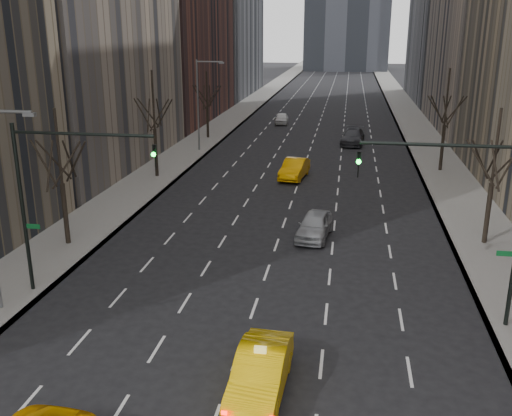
% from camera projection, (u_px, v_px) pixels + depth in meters
% --- Properties ---
extents(sidewalk_left, '(4.50, 320.00, 0.15)m').
position_uv_depth(sidewalk_left, '(236.00, 115.00, 82.24)').
color(sidewalk_left, slate).
rests_on(sidewalk_left, ground).
extents(sidewalk_right, '(4.50, 320.00, 0.15)m').
position_uv_depth(sidewalk_right, '(411.00, 119.00, 78.48)').
color(sidewalk_right, slate).
rests_on(sidewalk_right, ground).
extents(tree_lw_b, '(3.36, 3.50, 7.82)m').
position_uv_depth(tree_lw_b, '(62.00, 184.00, 32.18)').
color(tree_lw_b, black).
rests_on(tree_lw_b, ground).
extents(tree_lw_c, '(3.36, 3.50, 8.74)m').
position_uv_depth(tree_lw_c, '(155.00, 130.00, 47.13)').
color(tree_lw_c, black).
rests_on(tree_lw_c, ground).
extents(tree_lw_d, '(3.36, 3.50, 7.36)m').
position_uv_depth(tree_lw_d, '(207.00, 107.00, 64.21)').
color(tree_lw_d, black).
rests_on(tree_lw_d, ground).
extents(tree_rw_b, '(3.36, 3.50, 7.82)m').
position_uv_depth(tree_rw_b, '(492.00, 183.00, 32.27)').
color(tree_rw_b, black).
rests_on(tree_rw_b, ground).
extents(tree_rw_c, '(3.36, 3.50, 8.74)m').
position_uv_depth(tree_rw_c, '(444.00, 126.00, 49.10)').
color(tree_rw_c, black).
rests_on(tree_rw_c, ground).
extents(traffic_mast_left, '(6.69, 0.39, 8.00)m').
position_uv_depth(traffic_mast_left, '(54.00, 183.00, 25.55)').
color(traffic_mast_left, black).
rests_on(traffic_mast_left, ground).
extents(traffic_mast_right, '(6.69, 0.39, 8.00)m').
position_uv_depth(traffic_mast_right, '(478.00, 202.00, 22.76)').
color(traffic_mast_right, black).
rests_on(traffic_mast_right, ground).
extents(streetlight_far, '(2.83, 0.22, 9.00)m').
position_uv_depth(streetlight_far, '(201.00, 96.00, 56.83)').
color(streetlight_far, slate).
rests_on(streetlight_far, ground).
extents(taxi_sedan, '(1.86, 4.92, 1.60)m').
position_uv_depth(taxi_sedan, '(260.00, 373.00, 19.61)').
color(taxi_sedan, '#F1B905').
rests_on(taxi_sedan, ground).
extents(silver_sedan_ahead, '(2.33, 4.65, 1.52)m').
position_uv_depth(silver_sedan_ahead, '(315.00, 225.00, 34.36)').
color(silver_sedan_ahead, '#9A9CA1').
rests_on(silver_sedan_ahead, ground).
extents(far_taxi, '(2.36, 5.10, 1.62)m').
position_uv_depth(far_taxi, '(294.00, 169.00, 47.89)').
color(far_taxi, '#FEA805').
rests_on(far_taxi, ground).
extents(far_suv_grey, '(2.81, 5.87, 1.65)m').
position_uv_depth(far_suv_grey, '(353.00, 137.00, 61.87)').
color(far_suv_grey, '#303035').
rests_on(far_suv_grey, ground).
extents(far_car_white, '(1.85, 4.16, 1.39)m').
position_uv_depth(far_car_white, '(282.00, 119.00, 74.99)').
color(far_car_white, silver).
rests_on(far_car_white, ground).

